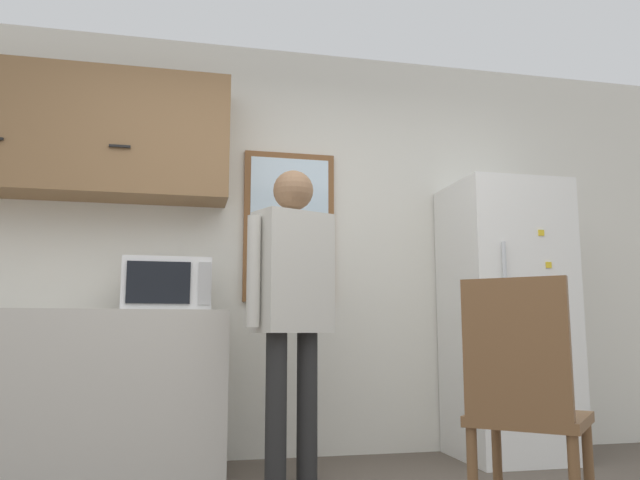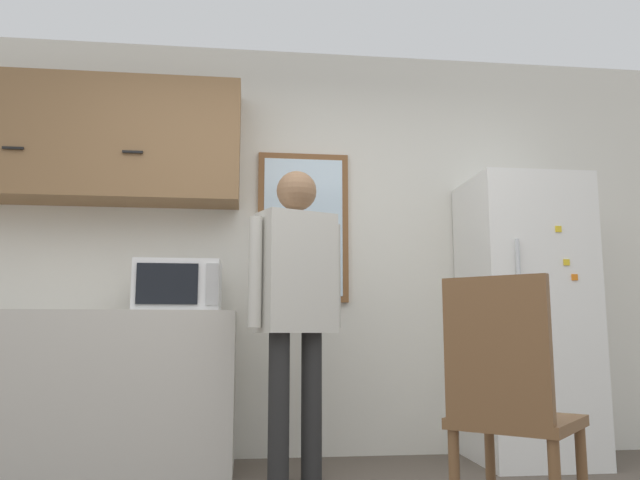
% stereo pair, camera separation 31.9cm
% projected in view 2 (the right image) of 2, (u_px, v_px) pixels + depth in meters
% --- Properties ---
extents(back_wall, '(6.00, 0.06, 2.70)m').
position_uv_depth(back_wall, '(276.00, 246.00, 4.13)').
color(back_wall, silver).
rests_on(back_wall, ground_plane).
extents(counter, '(1.95, 0.63, 0.90)m').
position_uv_depth(counter, '(61.00, 391.00, 3.52)').
color(counter, '#BCB7AD').
rests_on(counter, ground_plane).
extents(upper_cabinets, '(1.95, 0.35, 0.77)m').
position_uv_depth(upper_cabinets, '(82.00, 140.00, 3.88)').
color(upper_cabinets, olive).
extents(microwave, '(0.48, 0.42, 0.29)m').
position_uv_depth(microwave, '(179.00, 286.00, 3.66)').
color(microwave, white).
rests_on(microwave, counter).
extents(person, '(0.51, 0.36, 1.66)m').
position_uv_depth(person, '(296.00, 290.00, 3.34)').
color(person, black).
rests_on(person, ground_plane).
extents(refrigerator, '(0.68, 0.67, 1.74)m').
position_uv_depth(refrigerator, '(526.00, 318.00, 3.88)').
color(refrigerator, white).
rests_on(refrigerator, ground_plane).
extents(chair, '(0.59, 0.59, 0.98)m').
position_uv_depth(chair, '(508.00, 400.00, 2.26)').
color(chair, brown).
rests_on(chair, ground_plane).
extents(window, '(0.60, 0.05, 0.99)m').
position_uv_depth(window, '(303.00, 227.00, 4.12)').
color(window, brown).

